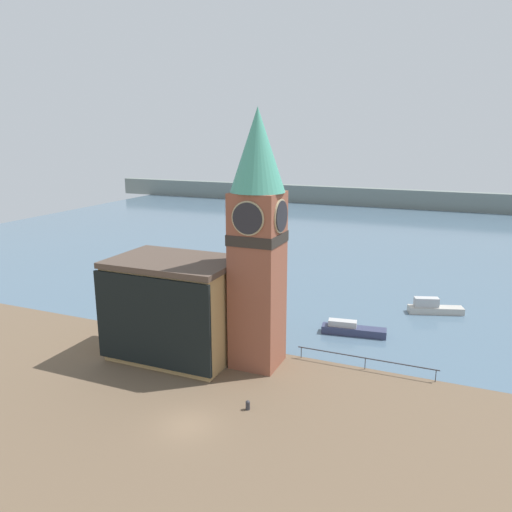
% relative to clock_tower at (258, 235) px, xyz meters
% --- Properties ---
extents(ground_plane, '(160.00, 160.00, 0.00)m').
position_rel_clock_tower_xyz_m(ground_plane, '(-0.85, -10.89, -11.73)').
color(ground_plane, brown).
extents(water, '(160.00, 120.00, 0.00)m').
position_rel_clock_tower_xyz_m(water, '(-0.85, 62.77, -11.73)').
color(water, slate).
rests_on(water, ground_plane).
extents(far_shoreline, '(180.00, 3.00, 5.00)m').
position_rel_clock_tower_xyz_m(far_shoreline, '(-0.85, 102.77, -9.23)').
color(far_shoreline, slate).
rests_on(far_shoreline, water).
extents(pier_railing, '(12.22, 0.08, 1.09)m').
position_rel_clock_tower_xyz_m(pier_railing, '(9.08, 2.52, -10.76)').
color(pier_railing, '#333338').
rests_on(pier_railing, ground_plane).
extents(clock_tower, '(4.56, 4.56, 22.07)m').
position_rel_clock_tower_xyz_m(clock_tower, '(0.00, 0.00, 0.00)').
color(clock_tower, brown).
rests_on(clock_tower, ground_plane).
extents(pier_building, '(11.23, 7.78, 9.13)m').
position_rel_clock_tower_xyz_m(pier_building, '(-7.63, -1.30, -7.14)').
color(pier_building, tan).
rests_on(pier_building, ground_plane).
extents(boat_near, '(6.59, 2.31, 1.42)m').
position_rel_clock_tower_xyz_m(boat_near, '(6.33, 9.76, -11.19)').
color(boat_near, '#333856').
rests_on(boat_near, water).
extents(boat_far, '(6.22, 3.29, 1.84)m').
position_rel_clock_tower_xyz_m(boat_far, '(13.53, 19.45, -11.07)').
color(boat_far, '#B7B2A8').
rests_on(boat_far, water).
extents(mooring_bollard_near, '(0.34, 0.34, 0.74)m').
position_rel_clock_tower_xyz_m(mooring_bollard_near, '(2.29, -7.38, -11.33)').
color(mooring_bollard_near, '#2D2D33').
rests_on(mooring_bollard_near, ground_plane).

